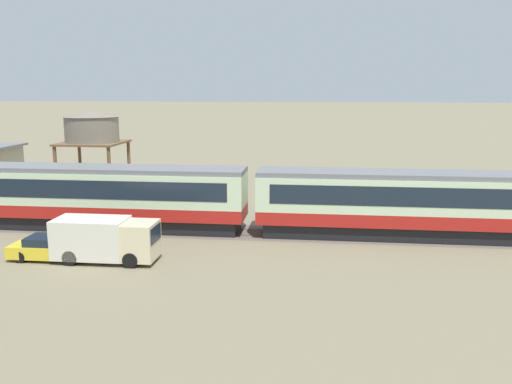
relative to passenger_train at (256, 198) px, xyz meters
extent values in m
cube|color=#AD1E19|center=(10.96, 0.00, -0.96)|extent=(21.60, 3.06, 0.80)
cube|color=beige|center=(10.96, 0.00, 0.48)|extent=(21.60, 3.06, 2.08)
cube|color=#192330|center=(10.96, 0.00, 0.58)|extent=(19.87, 3.10, 1.16)
cube|color=slate|center=(10.96, 0.00, 1.66)|extent=(21.60, 2.88, 0.30)
cube|color=black|center=(10.96, 0.00, -1.80)|extent=(20.74, 2.63, 0.88)
cylinder|color=black|center=(3.83, -0.72, -1.81)|extent=(0.90, 0.18, 0.90)
cylinder|color=black|center=(3.83, 0.72, -1.81)|extent=(0.90, 0.18, 0.90)
cube|color=#AD1E19|center=(-11.48, 0.00, -0.96)|extent=(21.60, 3.06, 0.80)
cube|color=beige|center=(-11.48, 0.00, 0.48)|extent=(21.60, 3.06, 2.08)
cube|color=#192330|center=(-11.48, 0.00, 0.58)|extent=(19.87, 3.10, 1.16)
cube|color=slate|center=(-11.48, 0.00, 1.66)|extent=(21.60, 2.88, 0.30)
cube|color=black|center=(-11.48, 0.00, -1.80)|extent=(20.74, 2.63, 0.88)
cylinder|color=black|center=(-4.35, -0.72, -1.81)|extent=(0.90, 0.18, 0.90)
cylinder|color=black|center=(-4.35, 0.72, -1.81)|extent=(0.90, 0.18, 0.90)
cube|color=#665B51|center=(4.41, 0.00, -2.26)|extent=(141.74, 3.60, 0.01)
cube|color=#4C4238|center=(4.41, -0.72, -2.24)|extent=(141.74, 0.12, 0.04)
cube|color=#4C4238|center=(4.41, 0.72, -2.24)|extent=(141.74, 0.12, 0.04)
cylinder|color=brown|center=(-12.64, 12.42, -0.05)|extent=(0.28, 0.28, 4.42)
cylinder|color=brown|center=(-17.14, 12.42, -0.05)|extent=(0.28, 0.28, 4.42)
cylinder|color=brown|center=(-12.64, 7.93, -0.05)|extent=(0.28, 0.28, 4.42)
cylinder|color=brown|center=(-17.14, 7.93, -0.05)|extent=(0.28, 0.28, 4.42)
cube|color=brown|center=(-14.89, 10.17, 2.24)|extent=(4.99, 4.99, 0.16)
cylinder|color=slate|center=(-14.89, 10.17, 3.36)|extent=(4.38, 4.38, 2.09)
cone|color=slate|center=(-14.89, 10.17, 4.66)|extent=(4.60, 4.60, 0.50)
cube|color=yellow|center=(-10.32, -6.54, -1.76)|extent=(4.16, 1.84, 0.65)
cube|color=#192330|center=(-10.44, -6.54, -1.22)|extent=(2.09, 1.57, 0.43)
cylinder|color=black|center=(-9.02, -7.32, -1.95)|extent=(0.62, 0.20, 0.62)
cylinder|color=black|center=(-9.04, -5.73, -1.95)|extent=(0.62, 0.20, 0.62)
cylinder|color=black|center=(-11.59, -7.35, -1.95)|extent=(0.62, 0.20, 0.62)
cylinder|color=black|center=(-11.61, -5.75, -1.95)|extent=(0.62, 0.20, 0.62)
cube|color=beige|center=(-5.28, -6.51, -1.07)|extent=(1.62, 2.04, 1.94)
cube|color=#192330|center=(-4.46, -6.51, -0.68)|extent=(0.03, 1.70, 0.85)
cube|color=silver|center=(-7.98, -6.51, -1.01)|extent=(3.77, 2.13, 2.07)
cylinder|color=black|center=(-5.55, -7.44, -1.86)|extent=(0.80, 0.26, 0.80)
cylinder|color=black|center=(-5.55, -5.57, -1.86)|extent=(0.80, 0.26, 0.80)
cylinder|color=black|center=(-8.78, -7.44, -1.86)|extent=(0.80, 0.26, 0.80)
cylinder|color=black|center=(-8.78, -5.57, -1.86)|extent=(0.80, 0.26, 0.80)
camera|label=1|loc=(3.92, -32.93, 6.84)|focal=38.00mm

